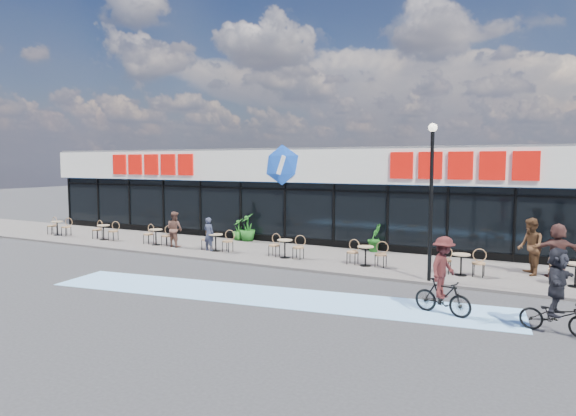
{
  "coord_description": "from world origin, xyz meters",
  "views": [
    {
      "loc": [
        11.49,
        -14.31,
        3.95
      ],
      "look_at": [
        2.01,
        3.5,
        2.13
      ],
      "focal_mm": 32.0,
      "sensor_mm": 36.0,
      "label": 1
    }
  ],
  "objects": [
    {
      "name": "bistro_set_6",
      "position": [
        8.63,
        3.66,
        0.56
      ],
      "size": [
        1.54,
        0.62,
        0.9
      ],
      "color": "tan",
      "rests_on": "sidewalk"
    },
    {
      "name": "bistro_set_5",
      "position": [
        5.23,
        3.66,
        0.56
      ],
      "size": [
        1.54,
        0.62,
        0.9
      ],
      "color": "tan",
      "rests_on": "sidewalk"
    },
    {
      "name": "building",
      "position": [
        -0.0,
        9.93,
        2.34
      ],
      "size": [
        30.6,
        6.57,
        4.75
      ],
      "color": "black",
      "rests_on": "ground"
    },
    {
      "name": "bistro_set_2",
      "position": [
        -4.96,
        3.66,
        0.56
      ],
      "size": [
        1.54,
        0.62,
        0.9
      ],
      "color": "tan",
      "rests_on": "sidewalk"
    },
    {
      "name": "potted_plant_mid",
      "position": [
        -2.4,
        6.62,
        0.64
      ],
      "size": [
        0.84,
        0.84,
        1.07
      ],
      "primitive_type": "imported",
      "rotation": [
        0.0,
        0.0,
        5.34
      ],
      "color": "#23681D",
      "rests_on": "sidewalk"
    },
    {
      "name": "ground",
      "position": [
        0.0,
        0.0,
        0.0
      ],
      "size": [
        120.0,
        120.0,
        0.0
      ],
      "primitive_type": "plane",
      "color": "#28282B",
      "rests_on": "ground"
    },
    {
      "name": "sidewalk",
      "position": [
        0.0,
        4.5,
        0.05
      ],
      "size": [
        44.0,
        5.0,
        0.1
      ],
      "primitive_type": "cube",
      "color": "#615B56",
      "rests_on": "ground"
    },
    {
      "name": "lamp_post",
      "position": [
        7.85,
        2.3,
        3.12
      ],
      "size": [
        0.28,
        0.28,
        5.07
      ],
      "color": "black",
      "rests_on": "sidewalk"
    },
    {
      "name": "bistro_set_3",
      "position": [
        -1.56,
        3.66,
        0.56
      ],
      "size": [
        1.54,
        0.62,
        0.9
      ],
      "color": "tan",
      "rests_on": "sidewalk"
    },
    {
      "name": "cyclist_a",
      "position": [
        8.92,
        -0.97,
        0.94
      ],
      "size": [
        1.6,
        1.14,
        2.04
      ],
      "color": "black",
      "rests_on": "ground"
    },
    {
      "name": "bike_lane",
      "position": [
        4.0,
        -1.5,
        0.01
      ],
      "size": [
        14.17,
        4.13,
        0.01
      ],
      "primitive_type": "cube",
      "rotation": [
        0.0,
        0.0,
        0.14
      ],
      "color": "#77AFE2",
      "rests_on": "ground"
    },
    {
      "name": "cyclist_b",
      "position": [
        11.53,
        -1.27,
        0.9
      ],
      "size": [
        1.65,
        1.5,
        2.01
      ],
      "color": "black",
      "rests_on": "ground"
    },
    {
      "name": "bistro_set_1",
      "position": [
        -8.35,
        3.66,
        0.56
      ],
      "size": [
        1.54,
        0.62,
        0.9
      ],
      "color": "tan",
      "rests_on": "sidewalk"
    },
    {
      "name": "pedestrian_c",
      "position": [
        11.49,
        4.8,
        1.01
      ],
      "size": [
        1.76,
        0.88,
        1.82
      ],
      "primitive_type": "imported",
      "rotation": [
        0.0,
        0.0,
        3.35
      ],
      "color": "#4D2C27",
      "rests_on": "sidewalk"
    },
    {
      "name": "bistro_set_7",
      "position": [
        12.02,
        3.66,
        0.56
      ],
      "size": [
        1.54,
        0.62,
        0.9
      ],
      "color": "tan",
      "rests_on": "sidewalk"
    },
    {
      "name": "patron_right",
      "position": [
        -3.88,
        3.62,
        0.9
      ],
      "size": [
        0.86,
        0.71,
        1.61
      ],
      "primitive_type": "imported",
      "rotation": [
        0.0,
        0.0,
        3.01
      ],
      "color": "brown",
      "rests_on": "sidewalk"
    },
    {
      "name": "patron_left",
      "position": [
        -1.85,
        3.48,
        0.83
      ],
      "size": [
        0.56,
        0.4,
        1.46
      ],
      "primitive_type": "imported",
      "rotation": [
        0.0,
        0.0,
        3.05
      ],
      "color": "#2D3146",
      "rests_on": "sidewalk"
    },
    {
      "name": "potted_plant_left",
      "position": [
        -1.88,
        6.61,
        0.77
      ],
      "size": [
        1.05,
        1.05,
        1.34
      ],
      "primitive_type": "imported",
      "rotation": [
        0.0,
        0.0,
        5.32
      ],
      "color": "#1D5D1A",
      "rests_on": "sidewalk"
    },
    {
      "name": "bistro_set_4",
      "position": [
        1.83,
        3.66,
        0.56
      ],
      "size": [
        1.54,
        0.62,
        0.9
      ],
      "color": "tan",
      "rests_on": "sidewalk"
    },
    {
      "name": "pedestrian_a",
      "position": [
        10.68,
        4.76,
        1.08
      ],
      "size": [
        1.0,
        1.14,
        1.95
      ],
      "primitive_type": "imported",
      "rotation": [
        0.0,
        0.0,
        -1.25
      ],
      "color": "#482C19",
      "rests_on": "sidewalk"
    },
    {
      "name": "bistro_set_0",
      "position": [
        -11.75,
        3.66,
        0.56
      ],
      "size": [
        1.54,
        0.62,
        0.9
      ],
      "color": "tan",
      "rests_on": "sidewalk"
    },
    {
      "name": "potted_plant_right",
      "position": [
        4.53,
        6.67,
        0.69
      ],
      "size": [
        0.56,
        0.68,
        1.19
      ],
      "primitive_type": "imported",
      "rotation": [
        0.0,
        0.0,
        1.52
      ],
      "color": "#1A5719",
      "rests_on": "sidewalk"
    }
  ]
}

